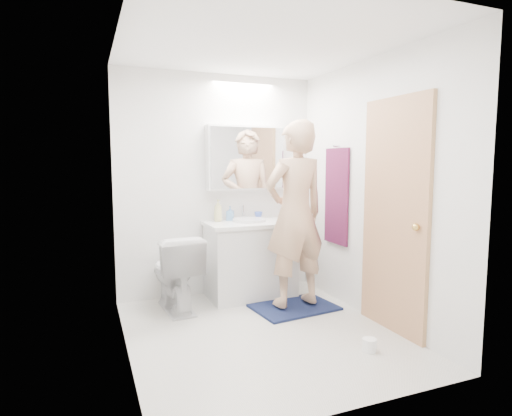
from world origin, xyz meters
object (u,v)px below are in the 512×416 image
medicine_cabinet (246,158)px  toothbrush_cup (258,215)px  person (295,214)px  toilet_paper_roll (369,345)px  soap_bottle_a (218,210)px  toilet (175,272)px  vanity_cabinet (250,261)px  soap_bottle_b (230,213)px

medicine_cabinet → toothbrush_cup: size_ratio=9.87×
person → toilet_paper_roll: person is taller
soap_bottle_a → toilet_paper_roll: 2.08m
medicine_cabinet → person: bearing=-72.2°
soap_bottle_a → toothbrush_cup: size_ratio=2.68×
toilet → toothbrush_cup: 1.14m
vanity_cabinet → toilet_paper_roll: 1.68m
vanity_cabinet → toilet_paper_roll: size_ratio=8.18×
toilet_paper_roll → vanity_cabinet: bearing=102.7°
person → soap_bottle_a: 0.89m
soap_bottle_b → toilet_paper_roll: size_ratio=1.43×
person → toilet: bearing=-26.8°
person → toothbrush_cup: (-0.10, 0.69, -0.09)m
soap_bottle_b → toilet: bearing=-156.3°
vanity_cabinet → soap_bottle_b: 0.56m
soap_bottle_a → soap_bottle_b: (0.15, 0.03, -0.04)m
toothbrush_cup → soap_bottle_a: bearing=-178.8°
toilet → toilet_paper_roll: toilet is taller
vanity_cabinet → toilet_paper_roll: vanity_cabinet is taller
toothbrush_cup → person: bearing=-81.4°
person → toilet_paper_roll: (0.10, -1.08, -0.90)m
vanity_cabinet → medicine_cabinet: 1.13m
toothbrush_cup → toilet_paper_roll: 1.96m
person → soap_bottle_a: size_ratio=7.59×
toothbrush_cup → toilet_paper_roll: bearing=-83.4°
medicine_cabinet → toilet_paper_roll: bearing=-79.5°
toilet → toilet_paper_roll: size_ratio=6.90×
soap_bottle_b → toothbrush_cup: bearing=-3.5°
soap_bottle_b → person: bearing=-58.6°
vanity_cabinet → toilet: (-0.84, -0.12, -0.01)m
person → toothbrush_cup: size_ratio=20.30×
toilet_paper_roll → toothbrush_cup: bearing=96.6°
toilet → soap_bottle_a: (0.53, 0.27, 0.56)m
toothbrush_cup → medicine_cabinet: bearing=159.3°
vanity_cabinet → soap_bottle_b: (-0.17, 0.18, 0.51)m
medicine_cabinet → soap_bottle_a: medicine_cabinet is taller
toilet → toilet_paper_roll: 1.95m
person → soap_bottle_b: bearing=-64.9°
vanity_cabinet → toilet: bearing=-172.2°
medicine_cabinet → toilet_paper_roll: medicine_cabinet is taller
medicine_cabinet → soap_bottle_b: 0.63m
vanity_cabinet → toilet: size_ratio=1.19×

